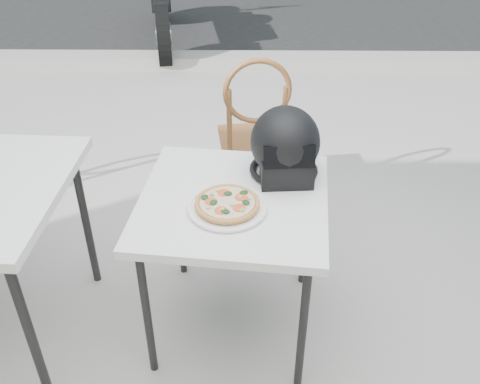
{
  "coord_description": "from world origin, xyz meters",
  "views": [
    {
      "loc": [
        0.0,
        -2.12,
        1.99
      ],
      "look_at": [
        -0.02,
        -0.36,
        0.78
      ],
      "focal_mm": 40.0,
      "sensor_mm": 36.0,
      "label": 1
    }
  ],
  "objects_px": {
    "cafe_table_main": "(233,211)",
    "pizza": "(227,203)",
    "cafe_chair_main": "(254,127)",
    "helmet": "(285,147)",
    "plate": "(227,207)"
  },
  "relations": [
    {
      "from": "cafe_table_main",
      "to": "pizza",
      "type": "distance_m",
      "value": 0.13
    },
    {
      "from": "cafe_table_main",
      "to": "cafe_chair_main",
      "type": "height_order",
      "value": "cafe_chair_main"
    },
    {
      "from": "cafe_chair_main",
      "to": "pizza",
      "type": "bearing_deg",
      "value": 75.57
    },
    {
      "from": "pizza",
      "to": "helmet",
      "type": "bearing_deg",
      "value": 48.04
    },
    {
      "from": "plate",
      "to": "pizza",
      "type": "height_order",
      "value": "pizza"
    },
    {
      "from": "cafe_table_main",
      "to": "plate",
      "type": "relative_size",
      "value": 2.14
    },
    {
      "from": "plate",
      "to": "pizza",
      "type": "distance_m",
      "value": 0.02
    },
    {
      "from": "helmet",
      "to": "plate",
      "type": "bearing_deg",
      "value": -135.84
    },
    {
      "from": "helmet",
      "to": "cafe_chair_main",
      "type": "relative_size",
      "value": 0.33
    },
    {
      "from": "cafe_chair_main",
      "to": "plate",
      "type": "bearing_deg",
      "value": 75.58
    },
    {
      "from": "helmet",
      "to": "cafe_table_main",
      "type": "bearing_deg",
      "value": -143.23
    },
    {
      "from": "cafe_table_main",
      "to": "pizza",
      "type": "bearing_deg",
      "value": -105.54
    },
    {
      "from": "plate",
      "to": "helmet",
      "type": "bearing_deg",
      "value": 48.07
    },
    {
      "from": "plate",
      "to": "pizza",
      "type": "bearing_deg",
      "value": 92.54
    },
    {
      "from": "cafe_table_main",
      "to": "plate",
      "type": "xyz_separation_m",
      "value": [
        -0.02,
        -0.08,
        0.08
      ]
    }
  ]
}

